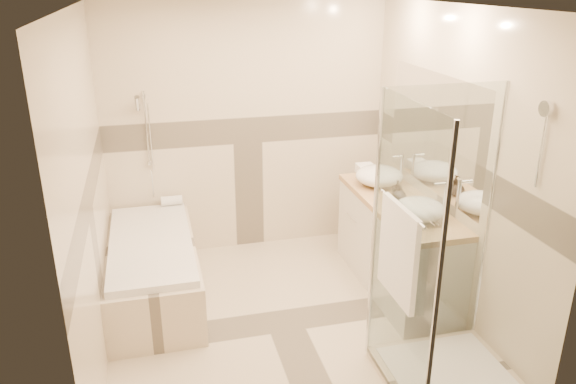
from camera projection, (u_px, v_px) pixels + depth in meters
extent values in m
cube|color=#C4B49C|center=(284.00, 321.00, 4.69)|extent=(2.80, 3.00, 0.01)
cube|color=silver|center=(283.00, 5.00, 3.78)|extent=(2.80, 3.00, 0.01)
cube|color=beige|center=(247.00, 130.00, 5.60)|extent=(2.80, 0.01, 2.50)
cube|color=beige|center=(353.00, 277.00, 2.87)|extent=(2.80, 0.01, 2.50)
cube|color=beige|center=(88.00, 197.00, 3.91)|extent=(0.01, 3.00, 2.50)
cube|color=beige|center=(451.00, 166.00, 4.56)|extent=(0.01, 3.00, 2.50)
cube|color=white|center=(434.00, 133.00, 4.75)|extent=(0.01, 1.60, 1.00)
cylinder|color=silver|center=(146.00, 128.00, 5.31)|extent=(0.02, 0.02, 0.70)
cube|color=beige|center=(153.00, 272.00, 4.95)|extent=(0.75, 1.70, 0.50)
cube|color=white|center=(151.00, 243.00, 4.85)|extent=(0.69, 1.60, 0.06)
ellipsoid|color=white|center=(151.00, 249.00, 4.87)|extent=(0.56, 1.40, 0.16)
cube|color=silver|center=(396.00, 247.00, 5.07)|extent=(0.55, 1.60, 0.80)
cylinder|color=silver|center=(385.00, 256.00, 4.59)|extent=(0.01, 0.24, 0.01)
cylinder|color=silver|center=(351.00, 218.00, 5.31)|extent=(0.01, 0.24, 0.01)
cube|color=tan|center=(400.00, 204.00, 4.92)|extent=(0.57, 1.62, 0.05)
cube|color=beige|center=(451.00, 380.00, 3.94)|extent=(0.90, 0.90, 0.08)
cube|color=white|center=(451.00, 375.00, 3.92)|extent=(0.80, 0.80, 0.01)
cube|color=white|center=(403.00, 261.00, 3.48)|extent=(0.01, 0.90, 2.00)
cube|color=white|center=(433.00, 225.00, 3.98)|extent=(0.90, 0.01, 2.00)
cylinder|color=silver|center=(437.00, 299.00, 3.07)|extent=(0.03, 0.03, 2.00)
cylinder|color=silver|center=(374.00, 231.00, 3.88)|extent=(0.03, 0.03, 2.00)
cylinder|color=silver|center=(489.00, 218.00, 4.09)|extent=(0.03, 0.03, 2.00)
cylinder|color=silver|center=(546.00, 109.00, 3.34)|extent=(0.03, 0.10, 0.10)
cylinder|color=silver|center=(402.00, 208.00, 3.34)|extent=(0.02, 0.60, 0.02)
cube|color=white|center=(398.00, 253.00, 3.45)|extent=(0.04, 0.48, 0.62)
ellipsoid|color=white|center=(379.00, 176.00, 5.26)|extent=(0.45, 0.45, 0.18)
ellipsoid|color=white|center=(419.00, 209.00, 4.52)|extent=(0.42, 0.42, 0.17)
cylinder|color=silver|center=(402.00, 169.00, 5.29)|extent=(0.03, 0.03, 0.28)
cylinder|color=silver|center=(398.00, 157.00, 5.24)|extent=(0.10, 0.02, 0.02)
cylinder|color=silver|center=(445.00, 199.00, 4.55)|extent=(0.03, 0.03, 0.31)
cylinder|color=silver|center=(441.00, 184.00, 4.49)|extent=(0.11, 0.03, 0.03)
imported|color=black|center=(397.00, 190.00, 4.90)|extent=(0.10, 0.11, 0.18)
imported|color=black|center=(399.00, 194.00, 4.86)|extent=(0.13, 0.13, 0.15)
cube|color=white|center=(367.00, 171.00, 5.54)|extent=(0.17, 0.28, 0.09)
cylinder|color=white|center=(172.00, 201.00, 5.57)|extent=(0.21, 0.09, 0.09)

